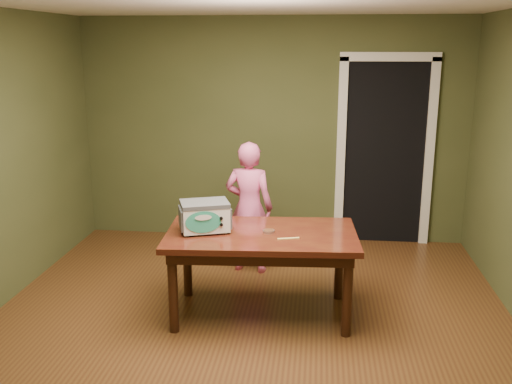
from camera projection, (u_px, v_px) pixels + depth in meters
floor at (245, 337)px, 4.59m from camera, size 5.00×5.00×0.00m
room_shell at (244, 126)px, 4.15m from camera, size 4.52×5.02×2.61m
doorway at (382, 149)px, 6.85m from camera, size 1.10×0.66×2.25m
dining_table at (261, 243)px, 4.83m from camera, size 1.65×1.00×0.75m
toy_oven at (205, 215)px, 4.79m from camera, size 0.48×0.40×0.26m
baking_pan at (269, 231)px, 4.79m from camera, size 0.10×0.10×0.02m
spatula at (288, 238)px, 4.64m from camera, size 0.18×0.07×0.01m
child at (249, 207)px, 5.79m from camera, size 0.53×0.39×1.36m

